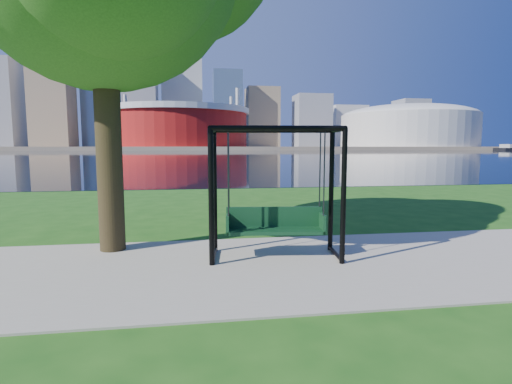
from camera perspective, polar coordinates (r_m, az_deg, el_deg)
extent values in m
plane|color=#1E5114|center=(7.22, -1.02, -9.58)|extent=(900.00, 900.00, 0.00)
cube|color=#9E937F|center=(6.74, -0.44, -10.63)|extent=(120.00, 4.00, 0.03)
cube|color=black|center=(108.89, -8.27, 5.39)|extent=(900.00, 180.00, 0.02)
cube|color=#937F60|center=(312.88, -8.60, 6.25)|extent=(900.00, 228.00, 2.00)
cylinder|color=maroon|center=(242.29, -11.00, 8.99)|extent=(80.00, 80.00, 22.00)
cylinder|color=silver|center=(242.91, -11.05, 11.23)|extent=(83.00, 83.00, 3.00)
cylinder|color=silver|center=(262.45, -3.55, 9.99)|extent=(2.00, 2.00, 32.00)
cylinder|color=silver|center=(264.71, -18.10, 9.65)|extent=(2.00, 2.00, 32.00)
cylinder|color=silver|center=(227.36, -19.66, 10.17)|extent=(2.00, 2.00, 32.00)
cylinder|color=silver|center=(224.71, -2.66, 10.58)|extent=(2.00, 2.00, 32.00)
cylinder|color=beige|center=(277.63, 20.82, 8.15)|extent=(84.00, 84.00, 20.00)
ellipsoid|color=beige|center=(278.10, 20.89, 10.00)|extent=(84.00, 84.00, 15.12)
cube|color=#998466|center=(325.46, -27.17, 13.57)|extent=(26.00, 26.00, 88.00)
cube|color=slate|center=(342.30, -20.93, 14.06)|extent=(30.00, 24.00, 95.00)
cube|color=gray|center=(316.37, -16.17, 12.79)|extent=(24.00, 24.00, 72.00)
cube|color=silver|center=(344.32, -10.45, 13.07)|extent=(32.00, 28.00, 80.00)
cube|color=slate|center=(319.25, -4.11, 11.70)|extent=(22.00, 22.00, 58.00)
cube|color=#998466|center=(337.41, 0.86, 10.58)|extent=(26.00, 26.00, 48.00)
cube|color=gray|center=(336.52, 7.98, 10.02)|extent=(28.00, 24.00, 42.00)
cube|color=silver|center=(372.99, 12.83, 9.11)|extent=(30.00, 26.00, 36.00)
cube|color=gray|center=(376.58, 21.16, 9.12)|extent=(24.00, 24.00, 40.00)
cube|color=#998466|center=(410.09, 24.99, 8.14)|extent=(26.00, 26.00, 32.00)
sphere|color=#998466|center=(335.20, -27.62, 21.63)|extent=(10.00, 10.00, 10.00)
cylinder|color=black|center=(6.59, -6.42, -0.95)|extent=(0.10, 0.10, 2.30)
cylinder|color=black|center=(6.80, 12.39, -0.84)|extent=(0.10, 0.10, 2.30)
cylinder|color=black|center=(7.48, -5.94, -0.06)|extent=(0.10, 0.10, 2.30)
cylinder|color=black|center=(7.66, 10.69, 0.02)|extent=(0.10, 0.10, 2.30)
cylinder|color=black|center=(6.56, 3.19, 9.10)|extent=(2.19, 0.33, 0.09)
cylinder|color=black|center=(7.45, 2.52, 8.79)|extent=(2.19, 0.33, 0.09)
cylinder|color=black|center=(6.99, -6.28, 8.91)|extent=(0.19, 0.90, 0.09)
cylinder|color=black|center=(7.25, -6.06, -8.90)|extent=(0.17, 0.90, 0.07)
cylinder|color=black|center=(7.19, 11.70, 8.75)|extent=(0.19, 0.90, 0.09)
cylinder|color=black|center=(7.43, 11.30, -8.59)|extent=(0.17, 0.90, 0.07)
cube|color=black|center=(7.16, 2.75, -5.60)|extent=(1.79, 0.64, 0.06)
cube|color=black|center=(7.31, 2.63, -3.60)|extent=(1.74, 0.25, 0.38)
cube|color=black|center=(7.11, -4.06, -4.55)|extent=(0.10, 0.45, 0.34)
cube|color=black|center=(7.25, 9.44, -4.40)|extent=(0.10, 0.45, 0.34)
cylinder|color=#323237|center=(6.81, -4.00, 2.47)|extent=(0.03, 0.03, 1.45)
cylinder|color=#323237|center=(6.95, 9.72, 2.48)|extent=(0.03, 0.03, 1.45)
cylinder|color=#323237|center=(7.17, -3.91, 2.68)|extent=(0.03, 0.03, 1.45)
cylinder|color=#323237|center=(7.32, 9.12, 2.69)|extent=(0.03, 0.03, 1.45)
cylinder|color=black|center=(8.00, -20.38, 8.72)|extent=(0.47, 0.47, 4.73)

